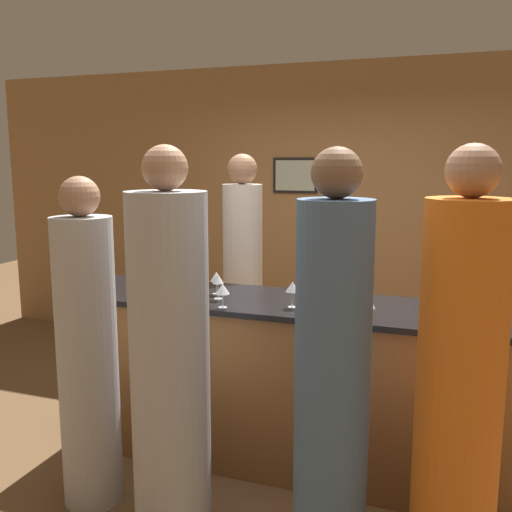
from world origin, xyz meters
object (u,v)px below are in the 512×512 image
object	(u,v)px
guest_1	(332,378)
guest_3	(459,389)
guest_0	(170,360)
wine_bottle_0	(348,299)
bartender	(243,286)
guest_2	(88,355)

from	to	relation	value
guest_1	guest_3	bearing A→B (deg)	6.28
guest_1	guest_3	xyz separation A→B (m)	(0.55, 0.06, -0.00)
guest_0	wine_bottle_0	xyz separation A→B (m)	(0.77, 0.59, 0.24)
wine_bottle_0	bartender	bearing A→B (deg)	133.90
bartender	guest_2	distance (m)	1.60
bartender	guest_1	xyz separation A→B (m)	(1.05, -1.61, -0.01)
guest_3	guest_1	bearing A→B (deg)	-173.72
wine_bottle_0	guest_0	bearing A→B (deg)	-142.59
bartender	guest_2	bearing A→B (deg)	79.03
guest_2	guest_3	world-z (taller)	guest_3
guest_2	wine_bottle_0	world-z (taller)	guest_2
wine_bottle_0	guest_3	bearing A→B (deg)	-40.36
guest_0	guest_2	bearing A→B (deg)	171.84
guest_0	wine_bottle_0	bearing A→B (deg)	37.41
guest_1	bartender	bearing A→B (deg)	123.12
bartender	guest_2	xyz separation A→B (m)	(-0.30, -1.57, -0.08)
bartender	guest_3	bearing A→B (deg)	135.87
bartender	guest_2	world-z (taller)	bartender
guest_1	guest_2	size ratio (longest dim) A/B	1.08
guest_2	guest_3	distance (m)	1.91
guest_3	wine_bottle_0	world-z (taller)	guest_3
guest_1	wine_bottle_0	distance (m)	0.61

